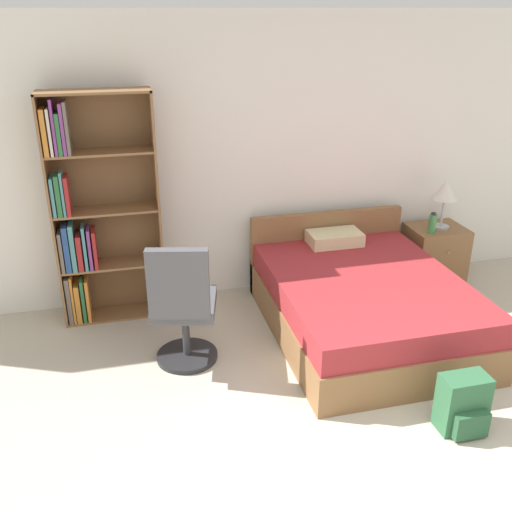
% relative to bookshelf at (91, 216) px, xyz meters
% --- Properties ---
extents(wall_back, '(9.00, 0.06, 2.60)m').
position_rel_bookshelf_xyz_m(wall_back, '(1.75, 0.27, 0.33)').
color(wall_back, white).
rests_on(wall_back, ground_plane).
extents(bookshelf, '(0.90, 0.31, 2.01)m').
position_rel_bookshelf_xyz_m(bookshelf, '(0.00, 0.00, 0.00)').
color(bookshelf, brown).
rests_on(bookshelf, ground_plane).
extents(bed, '(1.53, 1.99, 0.79)m').
position_rel_bookshelf_xyz_m(bed, '(2.19, -0.80, -0.69)').
color(bed, brown).
rests_on(bed, ground_plane).
extents(office_chair, '(0.58, 0.65, 1.07)m').
position_rel_bookshelf_xyz_m(office_chair, '(0.64, -0.98, -0.46)').
color(office_chair, '#232326').
rests_on(office_chair, ground_plane).
extents(nightstand, '(0.54, 0.48, 0.58)m').
position_rel_bookshelf_xyz_m(nightstand, '(3.31, -0.06, -0.68)').
color(nightstand, brown).
rests_on(nightstand, ground_plane).
extents(table_lamp, '(0.25, 0.25, 0.49)m').
position_rel_bookshelf_xyz_m(table_lamp, '(3.34, -0.07, -0.01)').
color(table_lamp, '#B2B2B7').
rests_on(table_lamp, nightstand).
extents(water_bottle, '(0.07, 0.07, 0.21)m').
position_rel_bookshelf_xyz_m(water_bottle, '(3.17, -0.18, -0.29)').
color(water_bottle, '#3F8C4C').
rests_on(water_bottle, nightstand).
extents(backpack_green, '(0.31, 0.25, 0.40)m').
position_rel_bookshelf_xyz_m(backpack_green, '(2.32, -2.16, -0.78)').
color(backpack_green, '#2D603D').
rests_on(backpack_green, ground_plane).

